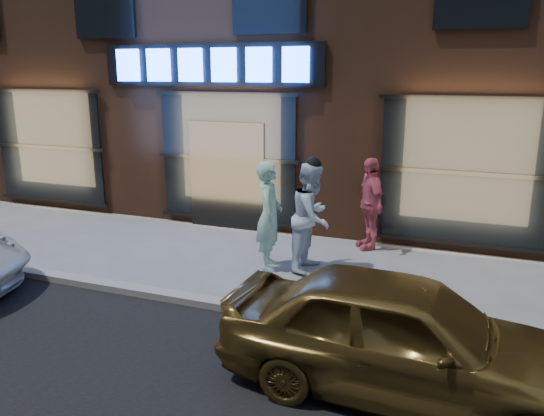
{
  "coord_description": "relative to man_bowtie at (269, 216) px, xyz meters",
  "views": [
    {
      "loc": [
        5.05,
        -6.62,
        3.48
      ],
      "look_at": [
        1.95,
        1.6,
        1.2
      ],
      "focal_mm": 35.0,
      "sensor_mm": 36.0,
      "label": 1
    }
  ],
  "objects": [
    {
      "name": "ground",
      "position": [
        -1.79,
        -1.89,
        -0.98
      ],
      "size": [
        90.0,
        90.0,
        0.0
      ],
      "primitive_type": "plane",
      "color": "slate",
      "rests_on": "ground"
    },
    {
      "name": "curb",
      "position": [
        -1.79,
        -1.89,
        -0.92
      ],
      "size": [
        60.0,
        0.25,
        0.12
      ],
      "primitive_type": "cube",
      "color": "gray",
      "rests_on": "ground"
    },
    {
      "name": "storefront_building",
      "position": [
        -1.79,
        6.1,
        4.17
      ],
      "size": [
        30.2,
        8.28,
        10.3
      ],
      "color": "#54301E",
      "rests_on": "ground"
    },
    {
      "name": "man_bowtie",
      "position": [
        0.0,
        0.0,
        0.0
      ],
      "size": [
        0.65,
        0.81,
        1.95
      ],
      "primitive_type": "imported",
      "rotation": [
        0.0,
        0.0,
        1.85
      ],
      "color": "#B1E9D2",
      "rests_on": "ground"
    },
    {
      "name": "man_cap",
      "position": [
        0.74,
        0.19,
        -0.0
      ],
      "size": [
        0.83,
        1.02,
        1.95
      ],
      "primitive_type": "imported",
      "rotation": [
        0.0,
        0.0,
        1.47
      ],
      "color": "white",
      "rests_on": "ground"
    },
    {
      "name": "passerby",
      "position": [
        1.48,
        1.73,
        -0.05
      ],
      "size": [
        0.95,
        1.16,
        1.85
      ],
      "primitive_type": "imported",
      "rotation": [
        0.0,
        0.0,
        -1.03
      ],
      "color": "#CB5365",
      "rests_on": "ground"
    },
    {
      "name": "gold_sedan",
      "position": [
        2.74,
        -3.11,
        -0.29
      ],
      "size": [
        4.1,
        1.81,
        1.37
      ],
      "primitive_type": "imported",
      "rotation": [
        0.0,
        0.0,
        1.52
      ],
      "color": "brown",
      "rests_on": "ground"
    }
  ]
}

